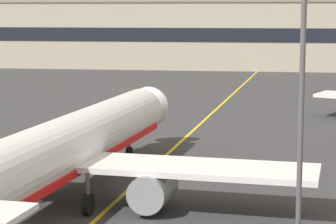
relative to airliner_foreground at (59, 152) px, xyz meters
name	(u,v)px	position (x,y,z in m)	size (l,w,h in m)	color
taxiway_centreline	(163,158)	(4.17, 14.72, -3.37)	(0.30, 180.00, 0.01)	yellow
airliner_foreground	(59,152)	(0.00, 0.00, 0.00)	(32.31, 41.52, 11.65)	white
apron_lamp_post	(301,102)	(14.64, -6.42, 4.26)	(2.24, 0.90, 14.62)	#515156
safety_cone_by_nose_gear	(118,152)	(0.24, 15.33, -3.11)	(0.44, 0.44, 0.55)	orange
terminal_building	(252,35)	(7.96, 106.33, 3.74)	(156.21, 12.40, 14.20)	#B2A893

